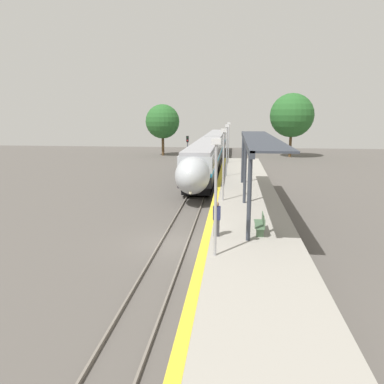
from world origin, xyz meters
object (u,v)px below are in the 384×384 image
object	(u,v)px
train	(211,149)
lamppost_mid	(223,159)
lamppost_far	(227,147)
lamppost_farthest	(229,139)
platform_bench	(261,224)
lamppost_near	(216,189)
railway_signal	(188,151)
person_waiting	(217,218)

from	to	relation	value
train	lamppost_mid	xyz separation A→B (m)	(2.39, -25.49, 1.62)
lamppost_far	lamppost_farthest	bearing A→B (deg)	90.00
platform_bench	lamppost_farthest	size ratio (longest dim) A/B	0.37
platform_bench	lamppost_near	distance (m)	4.58
lamppost_far	platform_bench	bearing A→B (deg)	-83.08
railway_signal	lamppost_far	size ratio (longest dim) A/B	0.90
train	person_waiting	bearing A→B (deg)	-86.00
train	person_waiting	size ratio (longest dim) A/B	29.13
person_waiting	railway_signal	world-z (taller)	railway_signal
person_waiting	lamppost_near	size ratio (longest dim) A/B	0.35
lamppost_near	lamppost_far	distance (m)	20.78
person_waiting	lamppost_far	distance (m)	18.32
person_waiting	railway_signal	distance (m)	25.83
lamppost_mid	lamppost_far	bearing A→B (deg)	90.00
lamppost_mid	lamppost_farthest	xyz separation A→B (m)	(0.00, 20.78, 0.00)
person_waiting	lamppost_near	world-z (taller)	lamppost_near
railway_signal	lamppost_far	xyz separation A→B (m)	(4.64, -7.19, 1.14)
lamppost_farthest	person_waiting	bearing A→B (deg)	-90.11
train	railway_signal	distance (m)	8.25
lamppost_near	lamppost_mid	size ratio (longest dim) A/B	1.00
railway_signal	lamppost_mid	xyz separation A→B (m)	(4.64, -17.58, 1.14)
lamppost_near	lamppost_far	world-z (taller)	same
train	lamppost_mid	size ratio (longest dim) A/B	10.19
lamppost_far	lamppost_farthest	size ratio (longest dim) A/B	1.00
platform_bench	lamppost_near	world-z (taller)	lamppost_near
platform_bench	train	bearing A→B (deg)	97.88
person_waiting	lamppost_mid	xyz separation A→B (m)	(0.06, 7.83, 1.93)
train	lamppost_farthest	world-z (taller)	lamppost_farthest
platform_bench	lamppost_far	bearing A→B (deg)	96.92
platform_bench	railway_signal	xyz separation A→B (m)	(-6.76, 24.65, 1.20)
lamppost_far	train	bearing A→B (deg)	98.97
railway_signal	train	bearing A→B (deg)	74.08
railway_signal	lamppost_near	world-z (taller)	lamppost_near
lamppost_mid	lamppost_far	distance (m)	10.39
railway_signal	lamppost_near	distance (m)	28.37
train	lamppost_far	distance (m)	15.38
railway_signal	lamppost_farthest	distance (m)	5.75
person_waiting	lamppost_farthest	world-z (taller)	lamppost_farthest
railway_signal	lamppost_far	bearing A→B (deg)	-57.13
person_waiting	railway_signal	xyz separation A→B (m)	(-4.59, 25.40, 0.80)
railway_signal	lamppost_mid	world-z (taller)	lamppost_mid
lamppost_farthest	railway_signal	bearing A→B (deg)	-145.43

